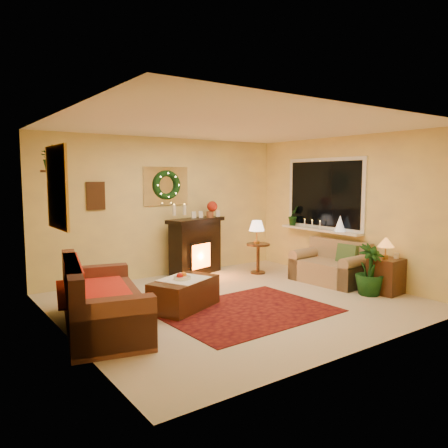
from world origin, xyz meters
TOP-DOWN VIEW (x-y plane):
  - floor at (0.00, 0.00)m, footprint 5.00×5.00m
  - ceiling at (0.00, 0.00)m, footprint 5.00×5.00m
  - wall_back at (0.00, 2.25)m, footprint 5.00×5.00m
  - wall_front at (0.00, -2.25)m, footprint 5.00×5.00m
  - wall_left at (-2.50, 0.00)m, footprint 4.50×4.50m
  - wall_right at (2.50, 0.00)m, footprint 4.50×4.50m
  - area_rug at (-0.18, -0.45)m, footprint 2.36×1.80m
  - sofa at (-2.04, 0.06)m, footprint 1.32×2.16m
  - red_throw at (-2.12, 0.20)m, footprint 0.86×1.39m
  - fireplace at (0.49, 1.99)m, footprint 1.16×0.64m
  - poinsettia at (0.85, 1.94)m, footprint 0.20×0.20m
  - mantel_candle_a at (0.03, 1.98)m, footprint 0.07×0.07m
  - mantel_candle_b at (0.24, 1.96)m, footprint 0.07×0.07m
  - mantel_mirror at (0.00, 2.23)m, footprint 0.92×0.02m
  - wreath at (0.00, 2.19)m, footprint 0.55×0.11m
  - wall_art at (-1.35, 2.23)m, footprint 0.32×0.03m
  - gold_mirror at (-2.48, 0.30)m, footprint 0.03×0.84m
  - hanging_plant at (-2.34, 1.05)m, footprint 0.33×0.28m
  - loveseat at (2.06, 0.02)m, footprint 0.84×1.34m
  - window_frame at (2.48, 0.55)m, footprint 0.03×1.86m
  - window_glass at (2.47, 0.55)m, footprint 0.02×1.70m
  - window_sill at (2.38, 0.55)m, footprint 0.22×1.86m
  - mini_tree at (2.37, 0.06)m, footprint 0.19×0.19m
  - sill_plant at (2.38, 1.27)m, footprint 0.28×0.23m
  - side_table_round at (1.51, 1.33)m, footprint 0.50×0.50m
  - lamp_cream at (1.48, 1.34)m, footprint 0.30×0.30m
  - end_table_square at (2.26, -0.99)m, footprint 0.50×0.50m
  - lamp_tiffany at (2.23, -0.98)m, footprint 0.26×0.26m
  - coffee_table at (-0.83, 0.16)m, footprint 1.16×0.93m
  - fruit_bowl at (-0.87, 0.15)m, footprint 0.24×0.24m
  - floor_palm at (1.95, -0.90)m, footprint 1.43×1.43m

SIDE VIEW (x-z plane):
  - floor at x=0.00m, z-range 0.00..0.00m
  - area_rug at x=-0.18m, z-range 0.00..0.01m
  - coffee_table at x=-0.83m, z-range -0.01..0.43m
  - end_table_square at x=2.26m, z-range -0.01..0.55m
  - side_table_round at x=1.51m, z-range 0.03..0.62m
  - loveseat at x=2.06m, z-range 0.05..0.79m
  - sofa at x=-2.04m, z-range 0.00..0.86m
  - floor_palm at x=1.95m, z-range -0.76..1.66m
  - fruit_bowl at x=-0.87m, z-range 0.42..0.48m
  - red_throw at x=-2.12m, z-range 0.44..0.47m
  - fireplace at x=0.49m, z-range 0.04..1.06m
  - lamp_tiffany at x=2.23m, z-range 0.55..0.94m
  - window_sill at x=2.38m, z-range 0.85..0.89m
  - lamp_cream at x=1.48m, z-range 0.65..1.11m
  - mini_tree at x=2.37m, z-range 0.90..1.18m
  - sill_plant at x=2.38m, z-range 0.83..1.34m
  - mantel_candle_a at x=0.03m, z-range 1.16..1.36m
  - mantel_candle_b at x=0.24m, z-range 1.16..1.36m
  - wall_back at x=0.00m, z-range 1.30..1.30m
  - wall_front at x=0.00m, z-range 1.30..1.30m
  - wall_left at x=-2.50m, z-range 1.30..1.30m
  - wall_right at x=2.50m, z-range 1.30..1.30m
  - poinsettia at x=0.85m, z-range 1.20..1.40m
  - wall_art at x=-1.35m, z-range 1.31..1.79m
  - window_frame at x=2.48m, z-range 0.87..2.23m
  - window_glass at x=2.47m, z-range 0.94..2.16m
  - mantel_mirror at x=0.00m, z-range 1.34..2.06m
  - wreath at x=0.00m, z-range 1.44..2.00m
  - gold_mirror at x=-2.48m, z-range 1.25..2.25m
  - hanging_plant at x=-2.34m, z-range 1.79..2.15m
  - ceiling at x=0.00m, z-range 2.60..2.60m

